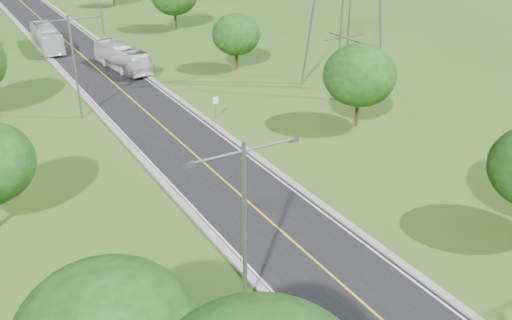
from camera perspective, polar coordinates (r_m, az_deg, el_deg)
The scene contains 11 objects.
ground at distance 73.75m, azimuth -15.43°, elevation 8.62°, with size 260.00×260.00×0.00m, color #1E5016.
road at distance 79.36m, azimuth -16.64°, elevation 9.67°, with size 8.00×150.00×0.06m, color black.
curb_left at distance 78.52m, azimuth -19.66°, elevation 9.14°, with size 0.50×150.00×0.22m, color gray.
curb_right at distance 80.37m, azimuth -13.70°, elevation 10.26°, with size 0.50×150.00×0.22m, color gray.
speed_limit_sign at distance 55.16m, azimuth -4.05°, elevation 5.59°, with size 0.55×0.09×2.40m.
streetlight_near_left at distance 27.71m, azimuth -1.16°, elevation -5.97°, with size 5.90×0.25×10.00m.
streetlight_mid_left at distance 56.77m, azimuth -17.77°, elevation 9.62°, with size 5.90×0.25×10.00m.
tree_rb at distance 53.38m, azimuth 10.33°, elevation 8.34°, with size 6.72×6.72×7.82m.
tree_rc at distance 70.64m, azimuth -2.00°, elevation 12.44°, with size 5.88×5.88×6.84m.
bus_outbound at distance 72.82m, azimuth -13.25°, elevation 9.95°, with size 2.56×10.93×3.04m, color white.
bus_inbound at distance 85.52m, azimuth -20.20°, elevation 11.41°, with size 2.69×11.50×3.20m, color silver.
Camera 1 is at (-17.33, -8.69, 20.47)m, focal length 40.00 mm.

